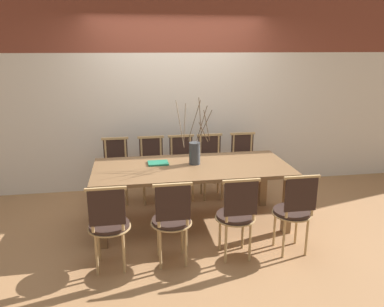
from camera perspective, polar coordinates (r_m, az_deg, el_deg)
name	(u,v)px	position (r m, az deg, el deg)	size (l,w,h in m)	color
ground_plane	(192,223)	(4.62, 0.00, -10.59)	(16.00, 16.00, 0.00)	#9E7047
wall_rear	(177,80)	(5.49, -2.37, 11.08)	(12.00, 0.06, 3.20)	beige
dining_table	(192,173)	(4.38, 0.00, -3.06)	(2.27, 1.00, 0.73)	brown
chair_near_leftend	(109,223)	(3.62, -12.56, -10.26)	(0.40, 0.40, 0.89)	black
chair_near_left	(172,218)	(3.63, -3.09, -9.80)	(0.40, 0.40, 0.89)	black
chair_near_center	(237,213)	(3.75, 6.83, -9.04)	(0.40, 0.40, 0.89)	black
chair_near_right	(294,209)	(3.95, 15.30, -8.18)	(0.40, 0.40, 0.89)	black
chair_far_leftend	(116,168)	(5.16, -11.48, -2.16)	(0.40, 0.40, 0.89)	black
chair_far_left	(152,166)	(5.16, -6.11, -1.91)	(0.40, 0.40, 0.89)	black
chair_far_center	(182,165)	(5.20, -1.52, -1.69)	(0.40, 0.40, 0.89)	black
chair_far_right	(211,163)	(5.27, 2.91, -1.47)	(0.40, 0.40, 0.89)	black
chair_far_rightend	(244,161)	(5.39, 7.95, -1.20)	(0.40, 0.40, 0.89)	black
vase_centerpiece	(195,152)	(4.38, 0.42, 0.26)	(0.40, 0.39, 0.80)	#33383D
book_stack	(158,163)	(4.44, -5.19, -1.46)	(0.24, 0.19, 0.02)	#1E6B4C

